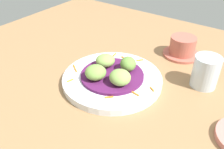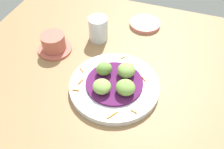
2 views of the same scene
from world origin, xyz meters
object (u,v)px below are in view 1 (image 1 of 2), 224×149
Objects in this scene: main_plate at (112,79)px; guac_scoop_back at (120,77)px; terracotta_bowl at (182,47)px; guac_scoop_left at (128,64)px; guac_scoop_right at (96,72)px; guac_scoop_center at (105,60)px; water_glass at (206,72)px.

main_plate is 4.88× the size of guac_scoop_back.
terracotta_bowl is (5.52, 27.76, -1.74)cm from guac_scoop_back.
guac_scoop_left is 0.89× the size of guac_scoop_back.
guac_scoop_right is at bearing -119.97° from main_plate.
guac_scoop_left is 0.91× the size of guac_scoop_center.
guac_scoop_right is 6.73cm from guac_scoop_back.
guac_scoop_right is at bearing -164.97° from guac_scoop_back.
guac_scoop_left is 6.73cm from guac_scoop_center.
water_glass is at bearing 32.48° from main_plate.
guac_scoop_center is at bearing 150.03° from guac_scoop_back.
guac_scoop_left is 9.52cm from guac_scoop_right.
guac_scoop_left is 0.88× the size of guac_scoop_right.
terracotta_bowl is at bearing 69.20° from main_plate.
guac_scoop_center is 0.98× the size of guac_scoop_back.
guac_scoop_right reaches higher than main_plate.
main_plate is 24.86cm from water_glass.
guac_scoop_back is at bearing -29.97° from main_plate.
main_plate is 6.01cm from guac_scoop_back.
terracotta_bowl is 16.55cm from water_glass.
terracotta_bowl is 1.36× the size of water_glass.
water_glass is (24.90, 10.85, -0.02)cm from guac_scoop_center.
water_glass reaches higher than guac_scoop_left.
guac_scoop_center is 9.52cm from guac_scoop_back.
guac_scoop_center is (-6.50, -1.74, -0.29)cm from guac_scoop_left.
terracotta_bowl is (7.26, 21.26, -1.77)cm from guac_scoop_left.
guac_scoop_left is (2.38, 4.12, 3.70)cm from main_plate.
guac_scoop_back is at bearing 15.03° from guac_scoop_right.
water_glass is (23.15, 17.35, -0.20)cm from guac_scoop_right.
guac_scoop_left is 22.54cm from terracotta_bowl.
guac_scoop_back is at bearing -74.97° from guac_scoop_left.
guac_scoop_back is 0.47× the size of terracotta_bowl.
guac_scoop_left is at bearing 105.03° from guac_scoop_back.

